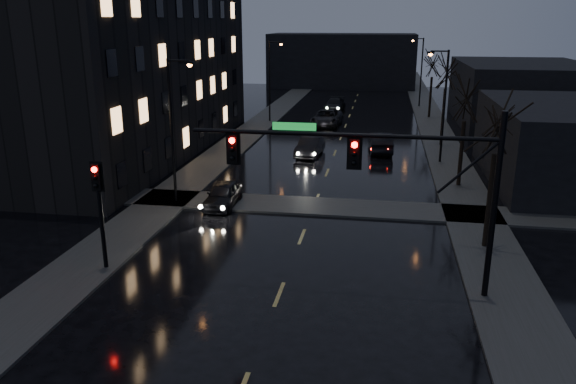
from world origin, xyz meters
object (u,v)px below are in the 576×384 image
at_px(oncoming_car_b, 310,147).
at_px(lead_car, 380,142).
at_px(oncoming_car_a, 223,195).
at_px(oncoming_car_c, 327,118).
at_px(oncoming_car_d, 334,105).

bearing_deg(oncoming_car_b, lead_car, 28.57).
height_order(oncoming_car_a, oncoming_car_c, oncoming_car_c).
height_order(oncoming_car_b, lead_car, lead_car).
xyz_separation_m(oncoming_car_b, oncoming_car_c, (-0.03, 12.84, 0.08)).
height_order(oncoming_car_a, oncoming_car_b, oncoming_car_b).
relative_size(oncoming_car_a, oncoming_car_b, 0.91).
xyz_separation_m(oncoming_car_a, oncoming_car_d, (3.05, 35.33, 0.06)).
relative_size(oncoming_car_a, oncoming_car_c, 0.68).
xyz_separation_m(oncoming_car_a, oncoming_car_c, (3.15, 25.71, 0.13)).
relative_size(oncoming_car_d, lead_car, 1.04).
bearing_deg(lead_car, oncoming_car_b, 17.82).
distance_m(oncoming_car_c, lead_car, 11.90).
height_order(oncoming_car_d, lead_car, lead_car).
distance_m(oncoming_car_b, oncoming_car_d, 22.46).
bearing_deg(oncoming_car_a, oncoming_car_d, 84.68).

